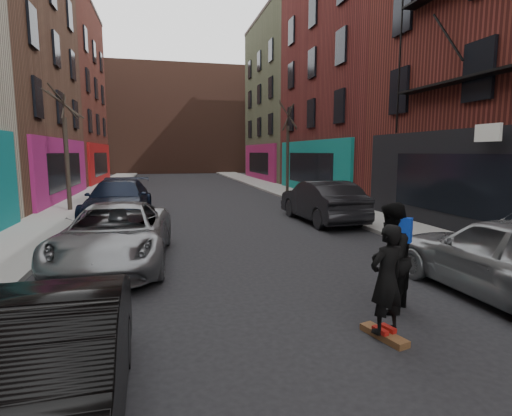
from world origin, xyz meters
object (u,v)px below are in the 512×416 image
parked_right_far (511,258)px  parked_left_end (119,200)px  parked_left_mid (42,377)px  pedestrian (390,257)px  tree_left_far (66,138)px  parked_right_end (322,201)px  skateboard (384,335)px  skateboarder (387,279)px  parked_left_far (116,235)px  tree_right_far (288,140)px

parked_right_far → parked_left_end: bearing=-55.9°
parked_left_mid → parked_left_end: parked_left_end is taller
parked_left_end → pedestrian: size_ratio=2.98×
tree_left_far → parked_right_far: 17.44m
tree_left_far → parked_left_mid: (3.00, -15.85, -2.70)m
parked_right_end → skateboard: bearing=70.7°
parked_left_end → skateboarder: (4.87, -11.81, 0.09)m
parked_right_far → pedestrian: bearing=-3.8°
parked_left_end → skateboarder: size_ratio=3.48×
parked_left_far → parked_right_far: size_ratio=1.11×
parked_left_far → pedestrian: bearing=-36.8°
parked_left_mid → parked_left_end: size_ratio=0.73×
tree_left_far → parked_right_end: bearing=-25.9°
parked_left_end → parked_left_far: bearing=-82.2°
tree_left_far → parked_left_end: bearing=-49.4°
parked_right_end → skateboarder: (-3.00, -9.64, 0.09)m
parked_right_far → parked_right_end: (-0.07, 8.80, -0.00)m
parked_left_far → skateboarder: (4.29, -5.11, 0.17)m
pedestrian → parked_left_mid: bearing=-18.6°
parked_left_end → tree_right_far: bearing=44.4°
parked_right_end → skateboard: size_ratio=6.24×
tree_left_far → skateboard: bearing=-63.5°
parked_left_far → parked_left_end: (-0.57, 6.70, 0.08)m
tree_left_far → parked_left_end: tree_left_far is taller
parked_left_mid → skateboarder: (4.29, 1.22, 0.23)m
parked_left_mid → parked_right_far: (7.36, 2.06, 0.14)m
parked_right_end → tree_right_far: bearing=-102.9°
parked_left_mid → pedestrian: pedestrian is taller
parked_right_end → pedestrian: 9.03m
parked_left_far → skateboarder: 6.67m
pedestrian → parked_left_end: bearing=-105.3°
tree_right_far → skateboarder: 21.42m
skateboard → skateboarder: size_ratio=0.49×
tree_right_far → parked_right_far: tree_right_far is taller
tree_right_far → parked_right_end: bearing=-100.8°
parked_left_far → skateboard: 6.71m
tree_right_far → parked_left_far: tree_right_far is taller
tree_left_far → parked_left_far: tree_left_far is taller
skateboarder → tree_right_far: bearing=-118.5°
tree_left_far → pedestrian: bearing=-60.0°
parked_right_far → parked_left_mid: bearing=13.8°
parked_left_far → parked_left_mid: bearing=-86.5°
skateboard → parked_left_far: bearing=115.4°
tree_right_far → parked_right_end: tree_right_far is taller
tree_left_far → parked_right_end: tree_left_far is taller
tree_left_far → pedestrian: size_ratio=3.41×
skateboard → tree_left_far: bearing=101.9°
tree_left_far → tree_right_far: (12.40, 6.00, 0.15)m
parked_left_mid → skateboarder: bearing=13.8°
tree_left_far → parked_left_far: bearing=-72.5°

